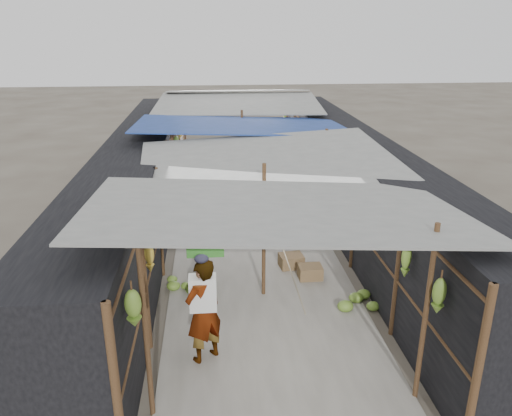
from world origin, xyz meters
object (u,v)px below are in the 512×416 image
object	(u,v)px
shopper_blue	(246,178)
black_basin	(315,223)
vendor_elderly	(204,311)
crate_near	(310,272)
vendor_seated	(287,164)

from	to	relation	value
shopper_blue	black_basin	bearing A→B (deg)	-55.22
vendor_elderly	crate_near	bearing A→B (deg)	-167.64
shopper_blue	vendor_seated	world-z (taller)	shopper_blue
crate_near	shopper_blue	bearing A→B (deg)	100.81
vendor_elderly	vendor_seated	xyz separation A→B (m)	(2.81, 10.03, -0.47)
vendor_elderly	shopper_blue	distance (m)	7.16
black_basin	vendor_seated	bearing A→B (deg)	90.00
shopper_blue	vendor_elderly	bearing A→B (deg)	-106.41
black_basin	vendor_seated	xyz separation A→B (m)	(0.00, 4.80, 0.29)
vendor_seated	vendor_elderly	bearing A→B (deg)	-23.05
crate_near	black_basin	size ratio (longest dim) A/B	0.78
vendor_seated	black_basin	bearing A→B (deg)	-7.43
black_basin	vendor_elderly	distance (m)	5.99
black_basin	shopper_blue	bearing A→B (deg)	131.82
crate_near	vendor_seated	distance (m)	7.63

